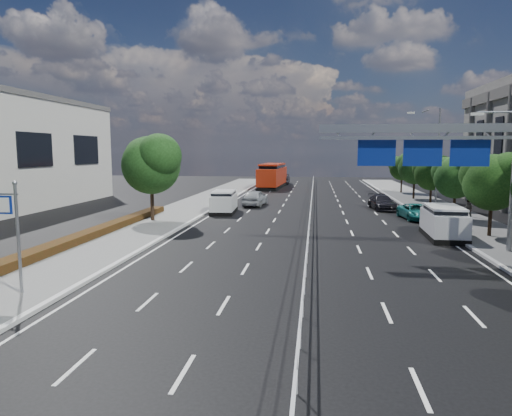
{
  "coord_description": "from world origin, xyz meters",
  "views": [
    {
      "loc": [
        0.34,
        -15.26,
        5.43
      ],
      "look_at": [
        -2.76,
        8.54,
        2.4
      ],
      "focal_mm": 32.0,
      "sensor_mm": 36.0,
      "label": 1
    }
  ],
  "objects_px": {
    "overhead_gantry": "(438,147)",
    "parked_car_teal": "(416,212)",
    "near_car_silver": "(255,198)",
    "parked_car_dark": "(382,202)",
    "pedestrian_b": "(468,209)",
    "toilet_sign": "(6,218)",
    "silver_minivan": "(444,222)",
    "red_bus": "(272,175)",
    "near_car_dark": "(283,179)",
    "white_minivan": "(224,202)"
  },
  "relations": [
    {
      "from": "near_car_silver",
      "to": "parked_car_teal",
      "type": "distance_m",
      "value": 15.74
    },
    {
      "from": "toilet_sign",
      "to": "pedestrian_b",
      "type": "height_order",
      "value": "toilet_sign"
    },
    {
      "from": "toilet_sign",
      "to": "parked_car_teal",
      "type": "xyz_separation_m",
      "value": [
        19.25,
        21.85,
        -2.33
      ]
    },
    {
      "from": "white_minivan",
      "to": "parked_car_dark",
      "type": "xyz_separation_m",
      "value": [
        14.06,
        4.25,
        -0.3
      ]
    },
    {
      "from": "overhead_gantry",
      "to": "near_car_dark",
      "type": "distance_m",
      "value": 50.39
    },
    {
      "from": "parked_car_teal",
      "to": "parked_car_dark",
      "type": "xyz_separation_m",
      "value": [
        -1.8,
        6.02,
        0.05
      ]
    },
    {
      "from": "overhead_gantry",
      "to": "near_car_silver",
      "type": "distance_m",
      "value": 23.33
    },
    {
      "from": "near_car_silver",
      "to": "pedestrian_b",
      "type": "distance_m",
      "value": 19.3
    },
    {
      "from": "near_car_silver",
      "to": "silver_minivan",
      "type": "height_order",
      "value": "silver_minivan"
    },
    {
      "from": "overhead_gantry",
      "to": "near_car_dark",
      "type": "relative_size",
      "value": 2.01
    },
    {
      "from": "silver_minivan",
      "to": "toilet_sign",
      "type": "bearing_deg",
      "value": -141.56
    },
    {
      "from": "white_minivan",
      "to": "near_car_silver",
      "type": "height_order",
      "value": "white_minivan"
    },
    {
      "from": "toilet_sign",
      "to": "silver_minivan",
      "type": "height_order",
      "value": "toilet_sign"
    },
    {
      "from": "toilet_sign",
      "to": "parked_car_teal",
      "type": "distance_m",
      "value": 29.22
    },
    {
      "from": "near_car_dark",
      "to": "silver_minivan",
      "type": "relative_size",
      "value": 1.03
    },
    {
      "from": "toilet_sign",
      "to": "near_car_dark",
      "type": "distance_m",
      "value": 59.22
    },
    {
      "from": "red_bus",
      "to": "parked_car_teal",
      "type": "height_order",
      "value": "red_bus"
    },
    {
      "from": "toilet_sign",
      "to": "parked_car_teal",
      "type": "height_order",
      "value": "toilet_sign"
    },
    {
      "from": "toilet_sign",
      "to": "overhead_gantry",
      "type": "distance_m",
      "value": 20.52
    },
    {
      "from": "silver_minivan",
      "to": "parked_car_dark",
      "type": "relative_size",
      "value": 1.08
    },
    {
      "from": "pedestrian_b",
      "to": "toilet_sign",
      "type": "bearing_deg",
      "value": 58.82
    },
    {
      "from": "pedestrian_b",
      "to": "parked_car_teal",
      "type": "bearing_deg",
      "value": 10.89
    },
    {
      "from": "parked_car_teal",
      "to": "overhead_gantry",
      "type": "bearing_deg",
      "value": -104.18
    },
    {
      "from": "red_bus",
      "to": "near_car_silver",
      "type": "distance_m",
      "value": 22.0
    },
    {
      "from": "red_bus",
      "to": "parked_car_dark",
      "type": "height_order",
      "value": "red_bus"
    },
    {
      "from": "toilet_sign",
      "to": "parked_car_teal",
      "type": "bearing_deg",
      "value": 48.62
    },
    {
      "from": "parked_car_teal",
      "to": "near_car_silver",
      "type": "bearing_deg",
      "value": 145.23
    },
    {
      "from": "overhead_gantry",
      "to": "silver_minivan",
      "type": "distance_m",
      "value": 6.27
    },
    {
      "from": "overhead_gantry",
      "to": "near_car_dark",
      "type": "bearing_deg",
      "value": 103.33
    },
    {
      "from": "white_minivan",
      "to": "parked_car_teal",
      "type": "height_order",
      "value": "white_minivan"
    },
    {
      "from": "near_car_silver",
      "to": "silver_minivan",
      "type": "distance_m",
      "value": 20.64
    },
    {
      "from": "red_bus",
      "to": "silver_minivan",
      "type": "distance_m",
      "value": 39.87
    },
    {
      "from": "near_car_silver",
      "to": "parked_car_teal",
      "type": "bearing_deg",
      "value": 157.64
    },
    {
      "from": "toilet_sign",
      "to": "parked_car_teal",
      "type": "relative_size",
      "value": 0.99
    },
    {
      "from": "red_bus",
      "to": "silver_minivan",
      "type": "bearing_deg",
      "value": -65.77
    },
    {
      "from": "white_minivan",
      "to": "pedestrian_b",
      "type": "xyz_separation_m",
      "value": [
        19.67,
        -2.09,
        -0.04
      ]
    },
    {
      "from": "overhead_gantry",
      "to": "parked_car_teal",
      "type": "relative_size",
      "value": 2.33
    },
    {
      "from": "near_car_silver",
      "to": "parked_car_dark",
      "type": "distance_m",
      "value": 12.16
    },
    {
      "from": "toilet_sign",
      "to": "white_minivan",
      "type": "height_order",
      "value": "toilet_sign"
    },
    {
      "from": "white_minivan",
      "to": "silver_minivan",
      "type": "relative_size",
      "value": 0.93
    },
    {
      "from": "toilet_sign",
      "to": "overhead_gantry",
      "type": "xyz_separation_m",
      "value": [
        17.69,
        10.05,
        2.66
      ]
    },
    {
      "from": "overhead_gantry",
      "to": "silver_minivan",
      "type": "bearing_deg",
      "value": 68.44
    },
    {
      "from": "red_bus",
      "to": "near_car_silver",
      "type": "relative_size",
      "value": 2.58
    },
    {
      "from": "toilet_sign",
      "to": "overhead_gantry",
      "type": "bearing_deg",
      "value": 29.6
    },
    {
      "from": "pedestrian_b",
      "to": "red_bus",
      "type": "bearing_deg",
      "value": -42.99
    },
    {
      "from": "red_bus",
      "to": "parked_car_dark",
      "type": "xyz_separation_m",
      "value": [
        12.41,
        -23.37,
        -1.18
      ]
    },
    {
      "from": "overhead_gantry",
      "to": "silver_minivan",
      "type": "height_order",
      "value": "overhead_gantry"
    },
    {
      "from": "parked_car_teal",
      "to": "parked_car_dark",
      "type": "height_order",
      "value": "parked_car_dark"
    },
    {
      "from": "white_minivan",
      "to": "parked_car_teal",
      "type": "bearing_deg",
      "value": -9.89
    },
    {
      "from": "parked_car_teal",
      "to": "silver_minivan",
      "type": "bearing_deg",
      "value": -96.65
    }
  ]
}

